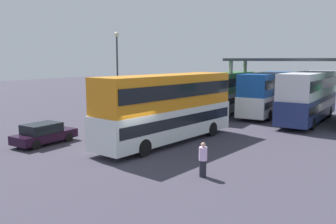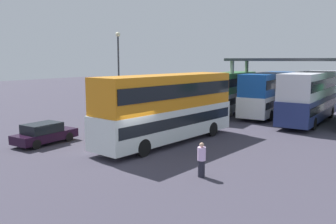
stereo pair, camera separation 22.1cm
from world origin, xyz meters
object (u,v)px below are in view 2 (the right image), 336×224
double_decker_main (168,106)px  double_decker_near_canopy (225,92)px  parked_hatchback (44,133)px  pedestrian_waiting (201,160)px  lamppost_tall (118,64)px  double_decker_far_right (310,95)px  double_decker_mid_row (269,92)px

double_decker_main → double_decker_near_canopy: bearing=15.5°
parked_hatchback → double_decker_main: bearing=-54.0°
double_decker_near_canopy → pedestrian_waiting: size_ratio=7.10×
parked_hatchback → lamppost_tall: 12.54m
lamppost_tall → double_decker_far_right: bearing=20.6°
double_decker_near_canopy → pedestrian_waiting: double_decker_near_canopy is taller
double_decker_near_canopy → double_decker_mid_row: size_ratio=1.11×
double_decker_main → lamppost_tall: size_ratio=1.45×
double_decker_main → parked_hatchback: size_ratio=2.79×
double_decker_mid_row → pedestrian_waiting: (2.66, -19.58, -1.44)m
double_decker_main → pedestrian_waiting: double_decker_main is taller
lamppost_tall → pedestrian_waiting: bearing=-38.7°
pedestrian_waiting → double_decker_far_right: bearing=-88.3°
double_decker_main → double_decker_far_right: size_ratio=0.99×
double_decker_mid_row → parked_hatchback: bearing=156.1°
double_decker_main → pedestrian_waiting: size_ratio=7.07×
lamppost_tall → pedestrian_waiting: (14.64, -11.75, -4.15)m
double_decker_far_right → pedestrian_waiting: bearing=178.2°
double_decker_far_right → parked_hatchback: bearing=146.5°
lamppost_tall → double_decker_near_canopy: bearing=38.7°
lamppost_tall → pedestrian_waiting: lamppost_tall is taller
lamppost_tall → double_decker_main: bearing=-34.9°
double_decker_mid_row → double_decker_main: bearing=172.0°
pedestrian_waiting → double_decker_mid_row: bearing=-76.0°
parked_hatchback → double_decker_far_right: size_ratio=0.36×
double_decker_far_right → lamppost_tall: 17.37m
parked_hatchback → double_decker_far_right: (12.80, 17.38, 1.67)m
double_decker_near_canopy → double_decker_far_right: double_decker_far_right is taller
lamppost_tall → pedestrian_waiting: size_ratio=4.88×
parked_hatchback → lamppost_tall: size_ratio=0.52×
double_decker_near_canopy → pedestrian_waiting: (6.54, -18.23, -1.42)m
double_decker_main → lamppost_tall: lamppost_tall is taller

